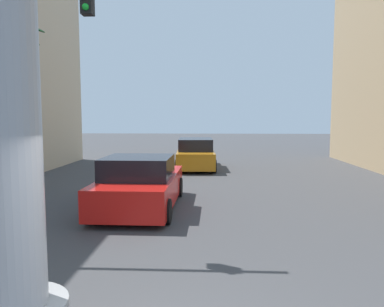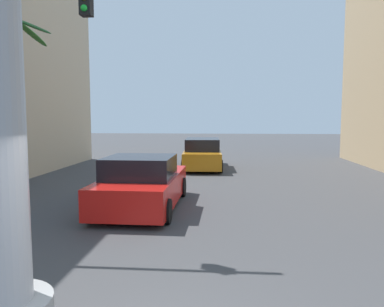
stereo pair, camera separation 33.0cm
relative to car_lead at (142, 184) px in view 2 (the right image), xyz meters
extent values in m
plane|color=#424244|center=(1.58, 2.61, -0.70)|extent=(94.88, 94.88, 0.00)
sphere|color=green|center=(-0.51, -2.98, 4.20)|extent=(0.14, 0.14, 0.14)
cylinder|color=black|center=(-0.95, 1.73, -0.38)|extent=(0.23, 0.64, 0.64)
cylinder|color=black|center=(0.98, 1.71, -0.38)|extent=(0.23, 0.64, 0.64)
cylinder|color=black|center=(-0.98, -1.56, -0.38)|extent=(0.23, 0.64, 0.64)
cylinder|color=black|center=(0.95, -1.58, -0.38)|extent=(0.23, 0.64, 0.64)
cube|color=red|center=(0.00, 0.08, -0.14)|extent=(2.08, 4.72, 0.80)
cube|color=black|center=(0.00, -0.28, 0.56)|extent=(1.89, 1.99, 0.60)
cylinder|color=black|center=(0.32, 10.42, -0.38)|extent=(0.25, 0.65, 0.64)
cylinder|color=black|center=(2.09, 10.50, -0.38)|extent=(0.25, 0.65, 0.64)
cylinder|color=black|center=(0.47, 7.07, -0.38)|extent=(0.25, 0.65, 0.64)
cylinder|color=black|center=(2.23, 7.15, -0.38)|extent=(0.25, 0.65, 0.64)
cube|color=#BF7214|center=(1.28, 8.79, -0.14)|extent=(2.07, 4.87, 0.80)
cube|color=black|center=(1.28, 8.79, 0.56)|extent=(1.83, 2.71, 0.60)
cylinder|color=brown|center=(-5.48, 2.54, 2.35)|extent=(0.38, 0.68, 6.11)
ellipsoid|color=#26602D|center=(-4.46, 2.40, 5.20)|extent=(1.62, 0.53, 0.73)
ellipsoid|color=#32772D|center=(-4.94, 3.25, 5.15)|extent=(0.95, 1.54, 0.89)
ellipsoid|color=#26732D|center=(-5.83, 3.12, 5.24)|extent=(1.34, 1.45, 0.63)
ellipsoid|color=#24742D|center=(-5.01, 1.71, 5.16)|extent=(0.85, 1.56, 0.87)
camera|label=1|loc=(2.03, -10.71, 1.97)|focal=35.00mm
camera|label=2|loc=(2.36, -10.69, 1.97)|focal=35.00mm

